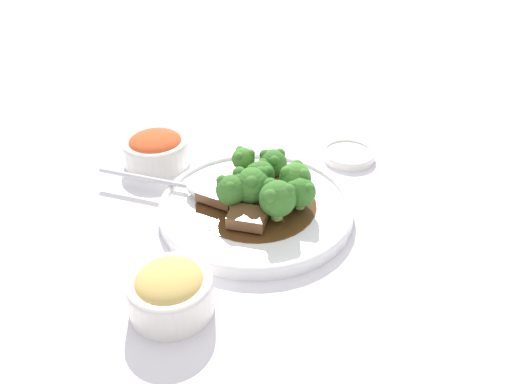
{
  "coord_description": "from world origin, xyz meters",
  "views": [
    {
      "loc": [
        -0.32,
        -0.43,
        0.41
      ],
      "look_at": [
        0.0,
        0.0,
        0.03
      ],
      "focal_mm": 35.0,
      "sensor_mm": 36.0,
      "label": 1
    }
  ],
  "objects_px": {
    "broccoli_floret_1": "(261,174)",
    "serving_spoon": "(202,187)",
    "broccoli_floret_7": "(301,191)",
    "side_bowl_kimchi": "(156,149)",
    "broccoli_floret_4": "(295,178)",
    "broccoli_floret_0": "(250,184)",
    "broccoli_floret_2": "(276,198)",
    "broccoli_floret_5": "(243,159)",
    "broccoli_floret_6": "(273,163)",
    "main_plate": "(256,207)",
    "beef_strip_2": "(247,218)",
    "broccoli_floret_3": "(231,189)",
    "beef_strip_0": "(237,185)",
    "side_bowl_appetizer": "(170,291)",
    "beef_strip_3": "(219,194)",
    "beef_strip_1": "(279,187)",
    "sauce_dish": "(349,154)"
  },
  "relations": [
    {
      "from": "beef_strip_2",
      "to": "broccoli_floret_4",
      "type": "distance_m",
      "value": 0.09
    },
    {
      "from": "broccoli_floret_1",
      "to": "side_bowl_appetizer",
      "type": "bearing_deg",
      "value": -153.31
    },
    {
      "from": "beef_strip_3",
      "to": "serving_spoon",
      "type": "relative_size",
      "value": 0.34
    },
    {
      "from": "beef_strip_3",
      "to": "side_bowl_kimchi",
      "type": "height_order",
      "value": "side_bowl_kimchi"
    },
    {
      "from": "broccoli_floret_6",
      "to": "side_bowl_appetizer",
      "type": "bearing_deg",
      "value": -153.34
    },
    {
      "from": "broccoli_floret_2",
      "to": "broccoli_floret_4",
      "type": "height_order",
      "value": "broccoli_floret_2"
    },
    {
      "from": "beef_strip_2",
      "to": "broccoli_floret_0",
      "type": "bearing_deg",
      "value": 49.3
    },
    {
      "from": "beef_strip_0",
      "to": "side_bowl_appetizer",
      "type": "distance_m",
      "value": 0.21
    },
    {
      "from": "beef_strip_1",
      "to": "broccoli_floret_5",
      "type": "xyz_separation_m",
      "value": [
        -0.02,
        0.06,
        0.02
      ]
    },
    {
      "from": "broccoli_floret_1",
      "to": "serving_spoon",
      "type": "height_order",
      "value": "broccoli_floret_1"
    },
    {
      "from": "beef_strip_0",
      "to": "beef_strip_3",
      "type": "height_order",
      "value": "beef_strip_0"
    },
    {
      "from": "broccoli_floret_1",
      "to": "broccoli_floret_4",
      "type": "height_order",
      "value": "broccoli_floret_4"
    },
    {
      "from": "main_plate",
      "to": "beef_strip_2",
      "type": "bearing_deg",
      "value": -139.57
    },
    {
      "from": "sauce_dish",
      "to": "beef_strip_2",
      "type": "bearing_deg",
      "value": -166.18
    },
    {
      "from": "beef_strip_3",
      "to": "broccoli_floret_7",
      "type": "xyz_separation_m",
      "value": [
        0.07,
        -0.08,
        0.02
      ]
    },
    {
      "from": "side_bowl_appetizer",
      "to": "sauce_dish",
      "type": "distance_m",
      "value": 0.39
    },
    {
      "from": "broccoli_floret_1",
      "to": "broccoli_floret_3",
      "type": "height_order",
      "value": "same"
    },
    {
      "from": "beef_strip_2",
      "to": "broccoli_floret_5",
      "type": "distance_m",
      "value": 0.11
    },
    {
      "from": "main_plate",
      "to": "broccoli_floret_4",
      "type": "height_order",
      "value": "broccoli_floret_4"
    },
    {
      "from": "beef_strip_1",
      "to": "broccoli_floret_0",
      "type": "height_order",
      "value": "broccoli_floret_0"
    },
    {
      "from": "broccoli_floret_0",
      "to": "broccoli_floret_1",
      "type": "bearing_deg",
      "value": 19.78
    },
    {
      "from": "broccoli_floret_1",
      "to": "broccoli_floret_2",
      "type": "bearing_deg",
      "value": -107.9
    },
    {
      "from": "beef_strip_2",
      "to": "broccoli_floret_5",
      "type": "bearing_deg",
      "value": 57.33
    },
    {
      "from": "beef_strip_0",
      "to": "side_bowl_appetizer",
      "type": "relative_size",
      "value": 0.68
    },
    {
      "from": "broccoli_floret_4",
      "to": "broccoli_floret_7",
      "type": "height_order",
      "value": "broccoli_floret_4"
    },
    {
      "from": "broccoli_floret_2",
      "to": "broccoli_floret_6",
      "type": "distance_m",
      "value": 0.09
    },
    {
      "from": "broccoli_floret_2",
      "to": "broccoli_floret_7",
      "type": "height_order",
      "value": "broccoli_floret_2"
    },
    {
      "from": "beef_strip_1",
      "to": "sauce_dish",
      "type": "bearing_deg",
      "value": 9.38
    },
    {
      "from": "beef_strip_2",
      "to": "broccoli_floret_6",
      "type": "xyz_separation_m",
      "value": [
        0.09,
        0.06,
        0.02
      ]
    },
    {
      "from": "broccoli_floret_2",
      "to": "side_bowl_kimchi",
      "type": "height_order",
      "value": "broccoli_floret_2"
    },
    {
      "from": "beef_strip_0",
      "to": "beef_strip_1",
      "type": "relative_size",
      "value": 1.12
    },
    {
      "from": "main_plate",
      "to": "beef_strip_0",
      "type": "xyz_separation_m",
      "value": [
        -0.0,
        0.04,
        0.02
      ]
    },
    {
      "from": "beef_strip_0",
      "to": "serving_spoon",
      "type": "distance_m",
      "value": 0.05
    },
    {
      "from": "beef_strip_1",
      "to": "main_plate",
      "type": "bearing_deg",
      "value": -178.17
    },
    {
      "from": "broccoli_floret_0",
      "to": "side_bowl_kimchi",
      "type": "distance_m",
      "value": 0.2
    },
    {
      "from": "beef_strip_1",
      "to": "serving_spoon",
      "type": "relative_size",
      "value": 0.3
    },
    {
      "from": "broccoli_floret_3",
      "to": "serving_spoon",
      "type": "distance_m",
      "value": 0.06
    },
    {
      "from": "side_bowl_appetizer",
      "to": "sauce_dish",
      "type": "xyz_separation_m",
      "value": [
        0.37,
        0.11,
        -0.02
      ]
    },
    {
      "from": "broccoli_floret_7",
      "to": "side_bowl_kimchi",
      "type": "xyz_separation_m",
      "value": [
        -0.09,
        0.24,
        -0.02
      ]
    },
    {
      "from": "broccoli_floret_2",
      "to": "side_bowl_appetizer",
      "type": "height_order",
      "value": "broccoli_floret_2"
    },
    {
      "from": "beef_strip_2",
      "to": "broccoli_floret_1",
      "type": "distance_m",
      "value": 0.07
    },
    {
      "from": "beef_strip_2",
      "to": "side_bowl_kimchi",
      "type": "bearing_deg",
      "value": 92.84
    },
    {
      "from": "side_bowl_kimchi",
      "to": "broccoli_floret_6",
      "type": "bearing_deg",
      "value": -59.73
    },
    {
      "from": "broccoli_floret_7",
      "to": "side_bowl_kimchi",
      "type": "bearing_deg",
      "value": 109.61
    },
    {
      "from": "beef_strip_1",
      "to": "broccoli_floret_2",
      "type": "xyz_separation_m",
      "value": [
        -0.04,
        -0.05,
        0.02
      ]
    },
    {
      "from": "broccoli_floret_6",
      "to": "side_bowl_kimchi",
      "type": "xyz_separation_m",
      "value": [
        -0.1,
        0.17,
        -0.02
      ]
    },
    {
      "from": "broccoli_floret_4",
      "to": "beef_strip_1",
      "type": "bearing_deg",
      "value": 105.07
    },
    {
      "from": "main_plate",
      "to": "broccoli_floret_1",
      "type": "xyz_separation_m",
      "value": [
        0.02,
        0.01,
        0.04
      ]
    },
    {
      "from": "broccoli_floret_2",
      "to": "broccoli_floret_5",
      "type": "distance_m",
      "value": 0.11
    },
    {
      "from": "side_bowl_kimchi",
      "to": "broccoli_floret_2",
      "type": "bearing_deg",
      "value": -79.32
    }
  ]
}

